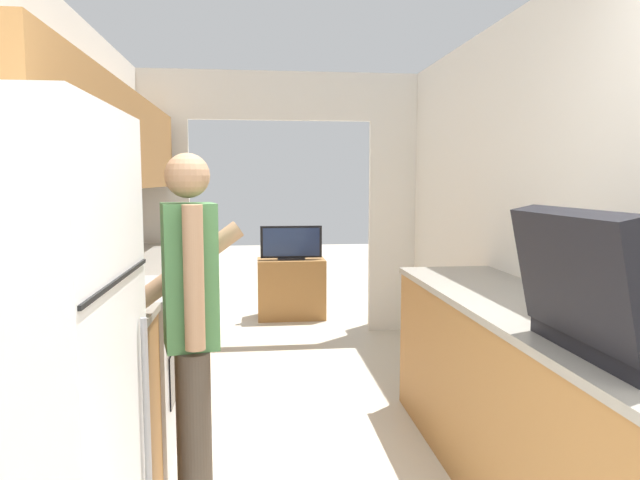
% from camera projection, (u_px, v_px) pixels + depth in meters
% --- Properties ---
extents(wall_left, '(0.38, 6.83, 2.50)m').
position_uv_depth(wall_left, '(52.00, 190.00, 2.88)').
color(wall_left, white).
rests_on(wall_left, ground_plane).
extents(wall_right, '(0.06, 6.83, 2.50)m').
position_uv_depth(wall_right, '(581.00, 229.00, 2.79)').
color(wall_right, white).
rests_on(wall_right, ground_plane).
extents(wall_far_with_doorway, '(3.02, 0.06, 2.50)m').
position_uv_depth(wall_far_with_doorway, '(281.00, 184.00, 5.43)').
color(wall_far_with_doorway, white).
rests_on(wall_far_with_doorway, ground_plane).
extents(counter_left, '(0.62, 3.33, 0.91)m').
position_uv_depth(counter_left, '(142.00, 335.00, 3.81)').
color(counter_left, '#9E6B38').
rests_on(counter_left, ground_plane).
extents(counter_right, '(0.62, 2.40, 0.91)m').
position_uv_depth(counter_right, '(527.00, 401.00, 2.67)').
color(counter_right, '#9E6B38').
rests_on(counter_right, ground_plane).
extents(range_oven, '(0.66, 0.80, 1.05)m').
position_uv_depth(range_oven, '(118.00, 369.00, 3.11)').
color(range_oven, '#B7B7BC').
rests_on(range_oven, ground_plane).
extents(person, '(0.52, 0.43, 1.60)m').
position_uv_depth(person, '(191.00, 333.00, 2.37)').
color(person, '#4C4238').
rests_on(person, ground_plane).
extents(suitcase, '(0.52, 0.67, 0.49)m').
position_uv_depth(suitcase, '(616.00, 309.00, 1.88)').
color(suitcase, black).
rests_on(suitcase, counter_right).
extents(tv_cabinet, '(0.72, 0.42, 0.64)m').
position_uv_depth(tv_cabinet, '(291.00, 288.00, 6.17)').
color(tv_cabinet, '#9E6B38').
rests_on(tv_cabinet, ground_plane).
extents(television, '(0.66, 0.16, 0.36)m').
position_uv_depth(television, '(291.00, 243.00, 6.08)').
color(television, black).
rests_on(television, tv_cabinet).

